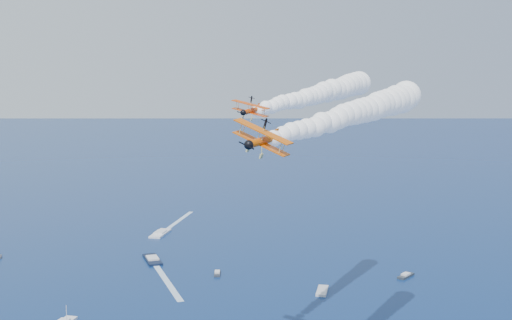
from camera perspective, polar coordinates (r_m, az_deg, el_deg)
name	(u,v)px	position (r m, az deg, el deg)	size (l,w,h in m)	color
biplane_lead	(251,111)	(123.58, -0.43, 4.28)	(6.72, 7.54, 4.54)	#DE4304
biplane_trail	(263,141)	(92.48, 0.57, 1.67)	(8.15, 9.14, 5.51)	#DD5604
smoke_trail_lead	(317,94)	(150.60, 5.27, 5.67)	(52.20, 35.71, 10.86)	white
smoke_trail_trail	(352,114)	(119.04, 8.31, 3.97)	(53.88, 32.91, 10.86)	white
spectator_boats	(63,296)	(205.60, -16.29, -11.23)	(223.45, 175.61, 0.70)	black
boat_wakes	(289,260)	(235.56, 2.83, -8.63)	(120.83, 183.81, 0.04)	white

